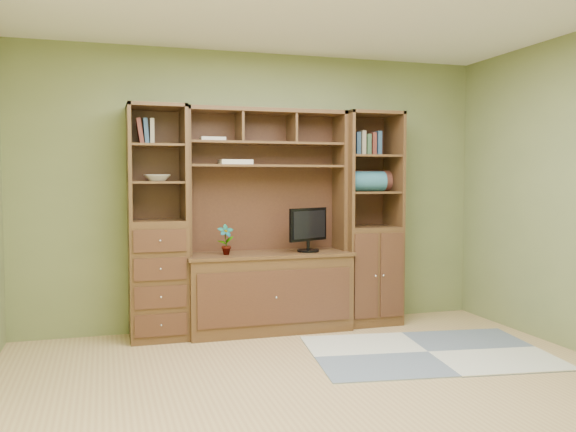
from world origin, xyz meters
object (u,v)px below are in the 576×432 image
object	(u,v)px
left_tower	(157,223)
right_tower	(369,218)
monitor	(308,222)
center_hutch	(269,221)

from	to	relation	value
left_tower	right_tower	world-z (taller)	same
monitor	left_tower	bearing A→B (deg)	150.62
right_tower	monitor	bearing A→B (deg)	-173.45
left_tower	monitor	bearing A→B (deg)	-3.13
center_hutch	right_tower	xyz separation A→B (m)	(1.02, 0.04, 0.00)
left_tower	right_tower	bearing A→B (deg)	0.00
right_tower	monitor	xyz separation A→B (m)	(-0.65, -0.07, -0.01)
left_tower	monitor	world-z (taller)	left_tower
center_hutch	left_tower	world-z (taller)	same
right_tower	center_hutch	bearing A→B (deg)	-177.77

